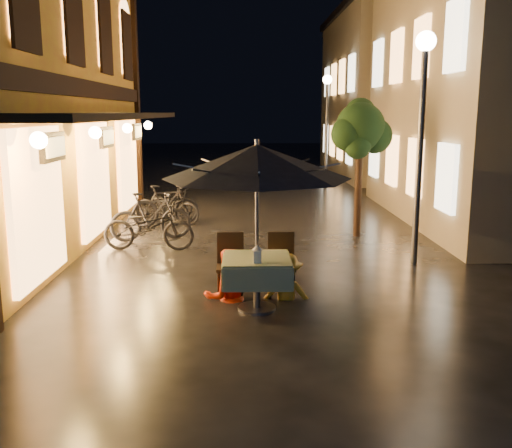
{
  "coord_description": "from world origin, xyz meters",
  "views": [
    {
      "loc": [
        -0.21,
        -8.37,
        2.82
      ],
      "look_at": [
        -0.03,
        0.14,
        1.15
      ],
      "focal_mm": 40.0,
      "sensor_mm": 36.0,
      "label": 1
    }
  ],
  "objects_px": {
    "cafe_table": "(257,270)",
    "bicycle_0": "(149,227)",
    "streetlamp_near": "(422,107)",
    "table_lantern": "(257,253)",
    "patio_umbrella": "(257,162)",
    "person_yellow": "(287,255)",
    "person_orange": "(227,250)"
  },
  "relations": [
    {
      "from": "table_lantern",
      "to": "bicycle_0",
      "type": "distance_m",
      "value": 4.55
    },
    {
      "from": "cafe_table",
      "to": "person_orange",
      "type": "height_order",
      "value": "person_orange"
    },
    {
      "from": "cafe_table",
      "to": "bicycle_0",
      "type": "height_order",
      "value": "bicycle_0"
    },
    {
      "from": "streetlamp_near",
      "to": "person_orange",
      "type": "xyz_separation_m",
      "value": [
        -3.47,
        -1.94,
        -2.16
      ]
    },
    {
      "from": "table_lantern",
      "to": "person_orange",
      "type": "bearing_deg",
      "value": 118.63
    },
    {
      "from": "streetlamp_near",
      "to": "bicycle_0",
      "type": "relative_size",
      "value": 2.25
    },
    {
      "from": "bicycle_0",
      "to": "streetlamp_near",
      "type": "bearing_deg",
      "value": -100.47
    },
    {
      "from": "streetlamp_near",
      "to": "table_lantern",
      "type": "height_order",
      "value": "streetlamp_near"
    },
    {
      "from": "person_orange",
      "to": "bicycle_0",
      "type": "height_order",
      "value": "person_orange"
    },
    {
      "from": "table_lantern",
      "to": "person_yellow",
      "type": "bearing_deg",
      "value": 60.5
    },
    {
      "from": "table_lantern",
      "to": "cafe_table",
      "type": "bearing_deg",
      "value": 90.0
    },
    {
      "from": "person_orange",
      "to": "person_yellow",
      "type": "xyz_separation_m",
      "value": [
        0.91,
        0.01,
        -0.08
      ]
    },
    {
      "from": "cafe_table",
      "to": "patio_umbrella",
      "type": "relative_size",
      "value": 0.37
    },
    {
      "from": "streetlamp_near",
      "to": "person_yellow",
      "type": "xyz_separation_m",
      "value": [
        -2.56,
        -1.93,
        -2.24
      ]
    },
    {
      "from": "streetlamp_near",
      "to": "bicycle_0",
      "type": "xyz_separation_m",
      "value": [
        -5.19,
        1.24,
        -2.42
      ]
    },
    {
      "from": "cafe_table",
      "to": "person_orange",
      "type": "distance_m",
      "value": 0.71
    },
    {
      "from": "person_orange",
      "to": "streetlamp_near",
      "type": "bearing_deg",
      "value": -165.54
    },
    {
      "from": "person_yellow",
      "to": "bicycle_0",
      "type": "bearing_deg",
      "value": -46.09
    },
    {
      "from": "streetlamp_near",
      "to": "person_yellow",
      "type": "bearing_deg",
      "value": -143.06
    },
    {
      "from": "streetlamp_near",
      "to": "person_yellow",
      "type": "distance_m",
      "value": 3.91
    },
    {
      "from": "streetlamp_near",
      "to": "bicycle_0",
      "type": "bearing_deg",
      "value": 166.61
    },
    {
      "from": "streetlamp_near",
      "to": "table_lantern",
      "type": "bearing_deg",
      "value": -137.75
    },
    {
      "from": "table_lantern",
      "to": "person_yellow",
      "type": "xyz_separation_m",
      "value": [
        0.47,
        0.82,
        -0.24
      ]
    },
    {
      "from": "streetlamp_near",
      "to": "table_lantern",
      "type": "distance_m",
      "value": 4.55
    },
    {
      "from": "table_lantern",
      "to": "person_orange",
      "type": "distance_m",
      "value": 0.94
    },
    {
      "from": "streetlamp_near",
      "to": "table_lantern",
      "type": "relative_size",
      "value": 16.92
    },
    {
      "from": "cafe_table",
      "to": "person_yellow",
      "type": "distance_m",
      "value": 0.71
    },
    {
      "from": "streetlamp_near",
      "to": "patio_umbrella",
      "type": "xyz_separation_m",
      "value": [
        -3.03,
        -2.46,
        -0.77
      ]
    },
    {
      "from": "patio_umbrella",
      "to": "bicycle_0",
      "type": "height_order",
      "value": "patio_umbrella"
    },
    {
      "from": "person_yellow",
      "to": "bicycle_0",
      "type": "height_order",
      "value": "person_yellow"
    },
    {
      "from": "patio_umbrella",
      "to": "bicycle_0",
      "type": "bearing_deg",
      "value": 120.34
    },
    {
      "from": "streetlamp_near",
      "to": "cafe_table",
      "type": "bearing_deg",
      "value": -140.92
    }
  ]
}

